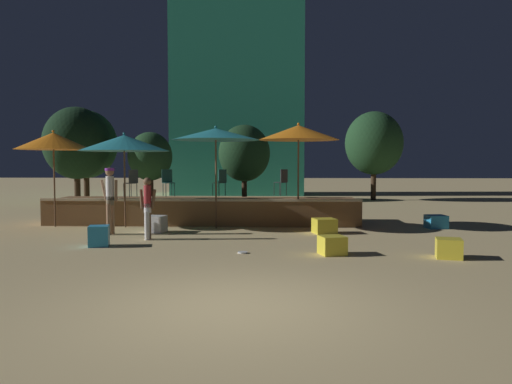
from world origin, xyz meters
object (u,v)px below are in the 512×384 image
patio_umbrella_1 (298,133)px  background_tree_2 (374,143)px  background_tree_4 (77,143)px  cube_seat_1 (324,226)px  cube_seat_0 (436,222)px  cube_seat_4 (156,224)px  cube_seat_3 (332,245)px  person_0 (110,196)px  bistro_chair_1 (132,180)px  patio_umbrella_0 (53,141)px  background_tree_0 (86,144)px  cube_seat_2 (99,236)px  bistro_chair_0 (221,180)px  cube_seat_5 (449,248)px  patio_umbrella_3 (216,134)px  background_tree_3 (244,153)px  bistro_chair_3 (282,180)px  person_1 (148,207)px  bistro_chair_2 (168,180)px  background_tree_1 (150,157)px  frisbee_disc (243,252)px  patio_umbrella_2 (124,143)px

patio_umbrella_1 → background_tree_2: size_ratio=0.68×
background_tree_4 → cube_seat_1: bearing=-39.7°
cube_seat_0 → cube_seat_4: 8.44m
cube_seat_0 → cube_seat_3: bearing=-128.7°
person_0 → bistro_chair_1: (-0.13, 2.54, 0.34)m
patio_umbrella_0 → background_tree_0: 10.03m
cube_seat_2 → bistro_chair_0: bearing=64.8°
cube_seat_4 → bistro_chair_0: bearing=58.1°
cube_seat_5 → person_0: size_ratio=0.33×
cube_seat_3 → patio_umbrella_3: bearing=125.8°
cube_seat_4 → background_tree_4: 11.05m
background_tree_0 → patio_umbrella_0: bearing=-74.2°
background_tree_2 → background_tree_3: bearing=-175.5°
cube_seat_3 → bistro_chair_3: size_ratio=0.71×
background_tree_2 → bistro_chair_1: bearing=-132.5°
cube_seat_4 → person_1: person_1 is taller
background_tree_0 → person_1: bearing=-62.5°
person_1 → background_tree_4: background_tree_4 is taller
background_tree_4 → bistro_chair_1: bearing=-56.1°
bistro_chair_2 → background_tree_1: bearing=78.1°
patio_umbrella_3 → background_tree_0: 12.56m
cube_seat_4 → background_tree_1: (-2.41, 8.77, 2.04)m
cube_seat_5 → background_tree_1: bearing=127.5°
patio_umbrella_1 → background_tree_3: size_ratio=0.80×
cube_seat_0 → bistro_chair_3: 5.14m
patio_umbrella_1 → cube_seat_2: 6.77m
background_tree_1 → cube_seat_4: bearing=-74.6°
person_0 → background_tree_4: size_ratio=0.40×
cube_seat_3 → background_tree_3: 16.10m
background_tree_1 → background_tree_2: 11.83m
patio_umbrella_0 → background_tree_4: (-2.47, 7.83, 0.25)m
frisbee_disc → bistro_chair_0: bearing=101.1°
patio_umbrella_1 → patio_umbrella_2: patio_umbrella_1 is taller
frisbee_disc → background_tree_3: size_ratio=0.05×
cube_seat_3 → bistro_chair_2: size_ratio=0.71×
patio_umbrella_1 → patio_umbrella_2: (-5.36, -0.29, -0.32)m
patio_umbrella_2 → bistro_chair_2: bearing=55.1°
cube_seat_4 → bistro_chair_3: bistro_chair_3 is taller
background_tree_0 → background_tree_2: background_tree_2 is taller
cube_seat_3 → cube_seat_5: 2.42m
cube_seat_3 → frisbee_disc: 1.97m
patio_umbrella_0 → cube_seat_2: size_ratio=5.42×
person_1 → frisbee_disc: size_ratio=7.34×
patio_umbrella_0 → background_tree_0: size_ratio=0.65×
cube_seat_3 → bistro_chair_3: 6.48m
cube_seat_2 → background_tree_0: bearing=112.3°
patio_umbrella_0 → cube_seat_5: (10.54, -4.72, -2.46)m
person_0 → background_tree_4: (-4.77, 9.43, 1.84)m
cube_seat_0 → person_0: size_ratio=0.33×
cube_seat_0 → background_tree_2: (0.31, 11.64, 2.85)m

